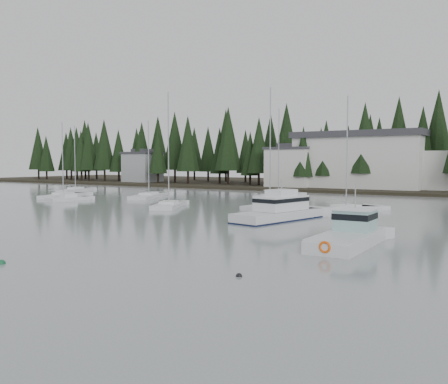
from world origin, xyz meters
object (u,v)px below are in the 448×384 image
object	(u,v)px
sailboat_7	(63,197)
sailboat_5	(149,197)
sailboat_1	(278,197)
sailboat_0	(169,207)
lobster_boat_teal	(349,237)
runabout_1	(356,220)
runabout_0	(69,200)
house_far_west	(143,166)
sailboat_9	(346,211)
house_west	(291,166)
harbor_inn	(370,161)
sailboat_6	(76,191)
sailboat_4	(270,207)
cabin_cruiser_center	(279,213)

from	to	relation	value
sailboat_7	sailboat_5	bearing A→B (deg)	-75.73
sailboat_1	sailboat_0	bearing A→B (deg)	-179.51
lobster_boat_teal	runabout_1	world-z (taller)	lobster_boat_teal
sailboat_5	runabout_0	world-z (taller)	sailboat_5
house_far_west	sailboat_9	bearing A→B (deg)	-31.35
sailboat_0	runabout_0	distance (m)	18.72
house_west	harbor_inn	size ratio (longest dim) A/B	0.32
house_far_west	sailboat_6	world-z (taller)	sailboat_6
sailboat_4	sailboat_6	size ratio (longest dim) A/B	1.16
sailboat_5	sailboat_1	bearing A→B (deg)	-77.78
sailboat_4	sailboat_7	world-z (taller)	sailboat_4
house_far_west	cabin_cruiser_center	bearing A→B (deg)	-39.08
sailboat_1	runabout_1	distance (m)	31.95
house_far_west	sailboat_1	world-z (taller)	sailboat_1
harbor_inn	sailboat_6	xyz separation A→B (m)	(-45.73, -32.56, -5.70)
cabin_cruiser_center	sailboat_5	distance (m)	34.69
lobster_boat_teal	sailboat_4	bearing A→B (deg)	37.50
lobster_boat_teal	sailboat_4	distance (m)	26.70
lobster_boat_teal	runabout_1	size ratio (longest dim) A/B	1.22
sailboat_4	sailboat_9	size ratio (longest dim) A/B	1.11
sailboat_1	sailboat_6	distance (m)	39.48
runabout_1	sailboat_6	bearing A→B (deg)	64.76
sailboat_1	sailboat_9	distance (m)	23.27
lobster_boat_teal	sailboat_0	size ratio (longest dim) A/B	0.59
sailboat_1	house_west	bearing A→B (deg)	29.09
sailboat_6	sailboat_9	size ratio (longest dim) A/B	0.96
sailboat_7	sailboat_6	bearing A→B (deg)	25.20
sailboat_9	runabout_1	size ratio (longest dim) A/B	1.91
sailboat_5	sailboat_6	xyz separation A→B (m)	(-22.10, 4.52, 0.02)
sailboat_1	runabout_0	world-z (taller)	sailboat_1
sailboat_7	runabout_0	world-z (taller)	sailboat_7
sailboat_4	sailboat_5	xyz separation A→B (m)	(-24.29, 5.97, -0.04)
sailboat_9	sailboat_6	bearing A→B (deg)	103.31
sailboat_9	runabout_1	xyz separation A→B (m)	(3.80, -8.26, 0.06)
sailboat_5	house_west	bearing A→B (deg)	-36.43
house_west	sailboat_0	world-z (taller)	sailboat_0
cabin_cruiser_center	sailboat_1	world-z (taller)	sailboat_1
harbor_inn	runabout_0	size ratio (longest dim) A/B	4.59
harbor_inn	sailboat_5	bearing A→B (deg)	-122.52
sailboat_0	sailboat_9	size ratio (longest dim) A/B	1.08
sailboat_1	runabout_1	size ratio (longest dim) A/B	2.06
cabin_cruiser_center	sailboat_0	world-z (taller)	sailboat_0
sailboat_1	runabout_0	bearing A→B (deg)	144.53
harbor_inn	sailboat_5	xyz separation A→B (m)	(-23.63, -37.07, -5.72)
harbor_inn	sailboat_1	bearing A→B (deg)	-105.02
sailboat_5	sailboat_9	size ratio (longest dim) A/B	0.93
sailboat_7	sailboat_0	bearing A→B (deg)	-117.74
house_west	sailboat_9	bearing A→B (deg)	-57.39
house_far_west	sailboat_9	xyz separation A→B (m)	(66.72, -40.64, -4.33)
sailboat_6	runabout_0	xyz separation A→B (m)	(16.72, -15.65, 0.05)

